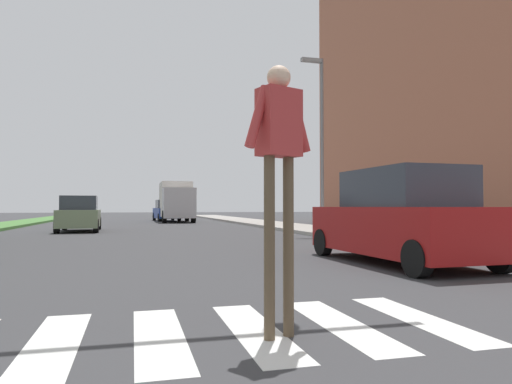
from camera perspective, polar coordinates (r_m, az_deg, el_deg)
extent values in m
plane|color=#38383A|center=(27.03, -14.39, -4.26)|extent=(140.00, 140.00, 0.00)
cube|color=silver|center=(4.57, -23.63, -16.71)|extent=(0.45, 2.20, 0.01)
cube|color=silver|center=(4.53, -11.78, -16.96)|extent=(0.45, 2.20, 0.01)
cube|color=silver|center=(4.66, -0.18, -16.54)|extent=(0.45, 2.20, 0.01)
cube|color=silver|center=(4.96, 10.32, -15.61)|extent=(0.45, 2.20, 0.01)
cube|color=silver|center=(5.39, 19.28, -14.40)|extent=(0.45, 2.20, 0.01)
cube|color=#9E9991|center=(26.41, 3.79, -4.21)|extent=(3.00, 64.00, 0.15)
cylinder|color=slate|center=(20.48, 8.12, 5.82)|extent=(0.14, 0.14, 7.50)
cube|color=gray|center=(21.10, 6.77, 15.76)|extent=(0.90, 0.24, 0.16)
cylinder|color=brown|center=(4.33, 4.00, -6.64)|extent=(0.13, 0.13, 1.65)
cylinder|color=brown|center=(4.19, 1.66, -6.80)|extent=(0.13, 0.13, 1.65)
cube|color=#B23333|center=(4.31, 2.82, 8.48)|extent=(0.44, 0.36, 0.62)
cylinder|color=#B23333|center=(4.47, 5.27, 8.53)|extent=(0.28, 0.18, 0.58)
cylinder|color=#B23333|center=(4.18, 0.20, 9.25)|extent=(0.28, 0.18, 0.58)
sphere|color=beige|center=(4.41, 2.81, 13.86)|extent=(0.28, 0.28, 0.22)
cube|color=maroon|center=(10.27, 17.03, -4.45)|extent=(2.05, 4.66, 0.96)
cube|color=#2D333D|center=(10.08, 17.72, 0.48)|extent=(1.75, 2.58, 0.79)
cylinder|color=black|center=(11.49, 8.23, -6.12)|extent=(0.24, 0.65, 0.64)
cylinder|color=black|center=(12.32, 15.63, -5.78)|extent=(0.24, 0.65, 0.64)
cylinder|color=black|center=(8.29, 19.18, -7.72)|extent=(0.24, 0.65, 0.64)
cylinder|color=black|center=(9.41, 27.86, -6.90)|extent=(0.24, 0.65, 0.64)
cube|color=gray|center=(23.87, -20.84, -3.03)|extent=(1.94, 4.17, 0.81)
cube|color=#2D333D|center=(23.66, -20.86, -1.26)|extent=(1.65, 1.90, 0.66)
cylinder|color=black|center=(25.55, -22.44, -3.61)|extent=(0.24, 0.65, 0.64)
cylinder|color=black|center=(25.44, -18.73, -3.66)|extent=(0.24, 0.65, 0.64)
cylinder|color=black|center=(22.36, -23.27, -3.88)|extent=(0.24, 0.65, 0.64)
cylinder|color=black|center=(22.23, -19.03, -3.94)|extent=(0.24, 0.65, 0.64)
cube|color=navy|center=(39.41, -10.94, -2.56)|extent=(2.08, 4.18, 0.84)
cube|color=#2D333D|center=(39.61, -10.98, -1.46)|extent=(1.68, 1.94, 0.68)
cylinder|color=black|center=(38.00, -9.40, -3.08)|extent=(0.27, 0.66, 0.64)
cylinder|color=black|center=(37.74, -11.77, -3.08)|extent=(0.27, 0.66, 0.64)
cylinder|color=black|center=(41.09, -10.19, -2.98)|extent=(0.27, 0.66, 0.64)
cylinder|color=black|center=(40.86, -12.38, -2.97)|extent=(0.27, 0.66, 0.64)
cube|color=#B7B7BC|center=(34.30, -9.43, -1.34)|extent=(2.30, 2.00, 2.20)
cube|color=beige|center=(37.39, -9.88, -0.91)|extent=(2.30, 4.20, 2.70)
cylinder|color=black|center=(34.42, -7.69, -3.01)|extent=(0.30, 0.90, 0.90)
cylinder|color=black|center=(34.22, -11.19, -3.00)|extent=(0.30, 0.90, 0.90)
cylinder|color=black|center=(38.54, -8.47, -2.88)|extent=(0.30, 0.90, 0.90)
cylinder|color=black|center=(38.36, -11.59, -2.86)|extent=(0.30, 0.90, 0.90)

